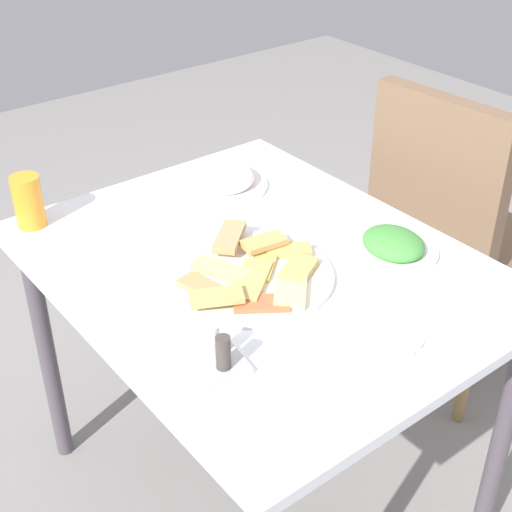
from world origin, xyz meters
name	(u,v)px	position (x,y,z in m)	size (l,w,h in m)	color
ground_plane	(259,490)	(0.00, 0.00, 0.00)	(6.00, 6.00, 0.00)	gray
dining_table	(259,296)	(0.00, 0.00, 0.63)	(1.01, 0.79, 0.72)	white
dining_chair	(452,225)	(-0.04, 0.72, 0.53)	(0.44, 0.45, 0.93)	brown
pide_platter	(252,274)	(0.04, -0.05, 0.73)	(0.34, 0.34, 0.04)	white
salad_plate_greens	(393,245)	(0.15, 0.25, 0.74)	(0.20, 0.20, 0.05)	white
salad_plate_rice	(221,178)	(-0.33, 0.14, 0.74)	(0.23, 0.23, 0.07)	white
soda_can	(28,201)	(-0.44, -0.31, 0.78)	(0.07, 0.07, 0.12)	orange
paper_napkin	(370,333)	(0.32, 0.01, 0.72)	(0.15, 0.15, 0.00)	white
fork	(363,335)	(0.32, -0.01, 0.72)	(0.20, 0.01, 0.01)	silver
spoon	(377,328)	(0.32, 0.03, 0.72)	(0.18, 0.02, 0.01)	silver
condiment_caddy	(218,356)	(0.22, -0.26, 0.74)	(0.10, 0.10, 0.08)	#B2B2B7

